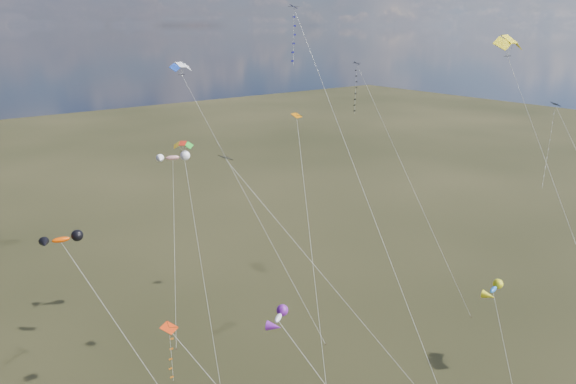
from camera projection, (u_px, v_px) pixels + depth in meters
diamond_black_high at (362, 100)px, 63.66m from camera, size 5.22×17.17×29.38m
diamond_navy_tall at (307, 67)px, 43.53m from camera, size 1.28×22.51×35.29m
diamond_black_mid at (280, 223)px, 46.17m from camera, size 12.58×15.92×22.60m
diamond_red_low at (177, 359)px, 38.05m from camera, size 7.20×9.48×12.82m
diamond_navy_right at (557, 160)px, 43.12m from camera, size 0.79×18.46×27.56m
diamond_orange_center at (306, 205)px, 47.67m from camera, size 8.89×16.23×25.40m
parafoil_yellow at (510, 41)px, 39.40m from camera, size 3.19×19.31×33.34m
parafoil_blue_white at (182, 66)px, 55.27m from camera, size 8.83×16.85×30.20m
parafoil_tricolor at (183, 145)px, 53.96m from camera, size 4.59×13.22×22.30m
novelty_orange_black at (61, 240)px, 41.14m from camera, size 7.80×11.47×17.81m
novelty_white_purple at (279, 319)px, 34.82m from camera, size 7.58×10.18×15.14m
novelty_redwhite_stripe at (173, 158)px, 60.12m from camera, size 7.17×10.54×19.53m
novelty_blue_yellow at (493, 290)px, 42.64m from camera, size 4.35×7.68×13.16m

